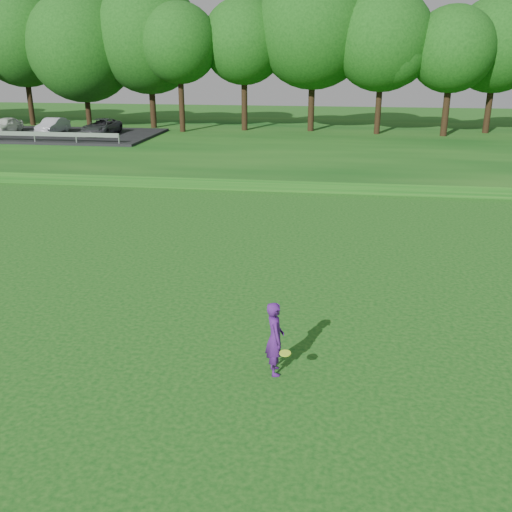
# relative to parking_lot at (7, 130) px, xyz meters

# --- Properties ---
(ground) EXTENTS (140.00, 140.00, 0.00)m
(ground) POSITION_rel_parking_lot_xyz_m (23.82, -32.81, -1.03)
(ground) COLOR #0D4812
(ground) RESTS_ON ground
(berm) EXTENTS (130.00, 30.00, 0.60)m
(berm) POSITION_rel_parking_lot_xyz_m (23.82, 1.19, -0.73)
(berm) COLOR #0D4812
(berm) RESTS_ON ground
(walking_path) EXTENTS (130.00, 1.60, 0.04)m
(walking_path) POSITION_rel_parking_lot_xyz_m (23.82, -12.81, -1.01)
(walking_path) COLOR gray
(walking_path) RESTS_ON ground
(treeline) EXTENTS (104.00, 7.00, 15.00)m
(treeline) POSITION_rel_parking_lot_xyz_m (23.82, 5.19, 7.07)
(treeline) COLOR #11430F
(treeline) RESTS_ON berm
(parking_lot) EXTENTS (24.00, 9.00, 1.38)m
(parking_lot) POSITION_rel_parking_lot_xyz_m (0.00, 0.00, 0.00)
(parking_lot) COLOR black
(parking_lot) RESTS_ON berm
(woman) EXTENTS (0.68, 0.99, 1.70)m
(woman) POSITION_rel_parking_lot_xyz_m (24.89, -31.31, -0.18)
(woman) COLOR #4B1870
(woman) RESTS_ON ground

